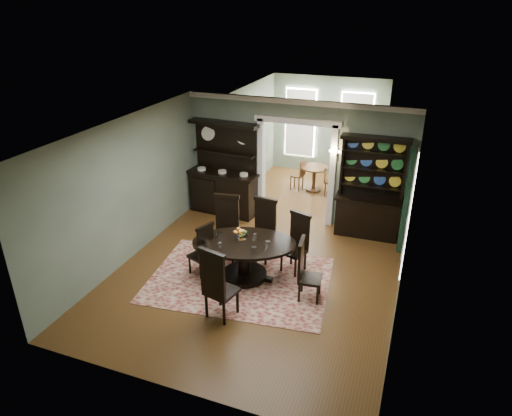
{
  "coord_description": "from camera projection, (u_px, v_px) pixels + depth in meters",
  "views": [
    {
      "loc": [
        2.74,
        -7.11,
        5.1
      ],
      "look_at": [
        -0.14,
        0.6,
        1.28
      ],
      "focal_mm": 32.0,
      "sensor_mm": 36.0,
      "label": 1
    }
  ],
  "objects": [
    {
      "name": "chair_near",
      "position": [
        217.0,
        283.0,
        7.66
      ],
      "size": [
        0.62,
        0.6,
        1.39
      ],
      "rotation": [
        0.0,
        0.0,
        -0.24
      ],
      "color": "black",
      "rests_on": "rug"
    },
    {
      "name": "doorway_trim",
      "position": [
        297.0,
        157.0,
        10.93
      ],
      "size": [
        2.08,
        0.25,
        2.57
      ],
      "color": "silver",
      "rests_on": "floor"
    },
    {
      "name": "welsh_dresser",
      "position": [
        369.0,
        201.0,
        10.45
      ],
      "size": [
        1.53,
        0.6,
        2.36
      ],
      "rotation": [
        0.0,
        0.0,
        0.03
      ],
      "color": "black",
      "rests_on": "floor"
    },
    {
      "name": "chair_end_right",
      "position": [
        305.0,
        268.0,
        8.25
      ],
      "size": [
        0.47,
        0.49,
        1.21
      ],
      "rotation": [
        0.0,
        0.0,
        -1.46
      ],
      "color": "black",
      "rests_on": "rug"
    },
    {
      "name": "sideboard",
      "position": [
        224.0,
        182.0,
        11.6
      ],
      "size": [
        1.84,
        0.77,
        2.36
      ],
      "rotation": [
        0.0,
        0.0,
        -0.08
      ],
      "color": "black",
      "rests_on": "floor"
    },
    {
      "name": "chair_far_left",
      "position": [
        226.0,
        225.0,
        9.57
      ],
      "size": [
        0.6,
        0.58,
        1.41
      ],
      "rotation": [
        0.0,
        0.0,
        3.32
      ],
      "color": "black",
      "rests_on": "rug"
    },
    {
      "name": "parlor_chair_right",
      "position": [
        328.0,
        180.0,
        12.73
      ],
      "size": [
        0.38,
        0.37,
        0.86
      ],
      "rotation": [
        0.0,
        0.0,
        -1.4
      ],
      "color": "#563418",
      "rests_on": "parlor_floor"
    },
    {
      "name": "centerpiece",
      "position": [
        241.0,
        237.0,
        8.88
      ],
      "size": [
        1.39,
        0.9,
        0.23
      ],
      "color": "silver",
      "rests_on": "dining_table"
    },
    {
      "name": "chair_far_mid",
      "position": [
        264.0,
        227.0,
        9.58
      ],
      "size": [
        0.53,
        0.5,
        1.34
      ],
      "rotation": [
        0.0,
        0.0,
        3.06
      ],
      "color": "black",
      "rests_on": "rug"
    },
    {
      "name": "parlor_table",
      "position": [
        314.0,
        175.0,
        13.03
      ],
      "size": [
        0.78,
        0.78,
        0.72
      ],
      "color": "#563418",
      "rests_on": "parlor_floor"
    },
    {
      "name": "chair_end_left",
      "position": [
        203.0,
        249.0,
        8.96
      ],
      "size": [
        0.53,
        0.54,
        1.15
      ],
      "rotation": [
        0.0,
        0.0,
        1.21
      ],
      "color": "black",
      "rests_on": "rug"
    },
    {
      "name": "room",
      "position": [
        253.0,
        207.0,
        8.44
      ],
      "size": [
        5.51,
        6.01,
        3.01
      ],
      "color": "#573817",
      "rests_on": "ground"
    },
    {
      "name": "dining_table",
      "position": [
        244.0,
        253.0,
        8.92
      ],
      "size": [
        2.33,
        2.33,
        0.8
      ],
      "rotation": [
        0.0,
        0.0,
        0.29
      ],
      "color": "black",
      "rests_on": "rug"
    },
    {
      "name": "parlor_chair_left",
      "position": [
        299.0,
        174.0,
        13.1
      ],
      "size": [
        0.4,
        0.39,
        0.9
      ],
      "rotation": [
        0.0,
        0.0,
        1.39
      ],
      "color": "#563418",
      "rests_on": "parlor_floor"
    },
    {
      "name": "right_window",
      "position": [
        408.0,
        208.0,
        8.32
      ],
      "size": [
        0.15,
        1.47,
        2.12
      ],
      "color": "white",
      "rests_on": "wall_right"
    },
    {
      "name": "parlor",
      "position": [
        321.0,
        134.0,
        13.12
      ],
      "size": [
        3.51,
        3.5,
        3.01
      ],
      "color": "#573817",
      "rests_on": "ground"
    },
    {
      "name": "chair_far_right",
      "position": [
        297.0,
        241.0,
        9.16
      ],
      "size": [
        0.58,
        0.56,
        1.24
      ],
      "rotation": [
        0.0,
        0.0,
        2.81
      ],
      "color": "black",
      "rests_on": "rug"
    },
    {
      "name": "wall_sconce",
      "position": [
        335.0,
        152.0,
        10.38
      ],
      "size": [
        0.27,
        0.21,
        0.21
      ],
      "color": "#B68030",
      "rests_on": "back_wall_right"
    },
    {
      "name": "rug",
      "position": [
        240.0,
        279.0,
        9.05
      ],
      "size": [
        3.75,
        2.86,
        0.01
      ],
      "primitive_type": "cube",
      "rotation": [
        0.0,
        0.0,
        0.11
      ],
      "color": "maroon",
      "rests_on": "floor"
    }
  ]
}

